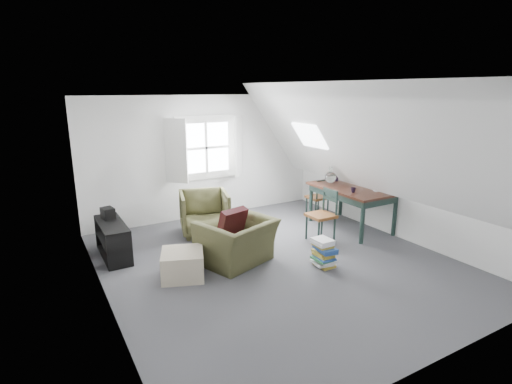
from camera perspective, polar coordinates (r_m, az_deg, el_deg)
floor at (r=6.31m, az=3.04°, el=-9.96°), size 5.50×5.50×0.00m
ceiling at (r=5.74m, az=3.38°, el=13.38°), size 5.50×5.50×0.00m
wall_back at (r=8.30m, az=-7.23°, el=4.95°), size 5.00×0.00×5.00m
wall_front at (r=3.99m, az=25.36°, el=-6.88°), size 5.00×0.00×5.00m
wall_left at (r=5.04m, az=-21.42°, el=-2.19°), size 0.00×5.50×5.50m
wall_right at (r=7.54m, az=19.39°, el=3.28°), size 0.00×5.50×5.50m
slope_left at (r=5.13m, az=-11.44°, el=4.85°), size 3.19×5.50×4.48m
slope_right at (r=6.77m, az=14.42°, el=6.96°), size 3.19×5.50×4.48m
dormer_window at (r=8.20m, az=-7.07°, el=6.26°), size 1.71×0.35×1.30m
skylight at (r=7.75m, az=7.68°, el=7.97°), size 0.35×0.75×0.47m
armchair_near at (r=6.31m, az=-2.73°, el=-9.97°), size 1.30×1.22×0.69m
armchair_far at (r=7.56m, az=-7.28°, el=-5.83°), size 1.06×1.07×0.80m
throw_pillow at (r=6.21m, az=-3.43°, el=-4.45°), size 0.52×0.38×0.48m
ottoman at (r=5.86m, az=-10.43°, el=-10.12°), size 0.75×0.75×0.39m
dining_table at (r=7.79m, az=13.49°, el=-0.10°), size 0.97×1.61×0.81m
demijohn at (r=7.96m, az=10.59°, el=2.13°), size 0.23×0.23×0.32m
vase_twigs at (r=8.19m, az=11.47°, el=2.38°), size 0.07×0.08×0.55m
cup at (r=7.38m, az=13.70°, el=-0.06°), size 0.10×0.10×0.09m
paper_box at (r=7.59m, az=16.96°, el=0.28°), size 0.14×0.10×0.04m
dining_chair_far at (r=8.40m, az=8.91°, el=-0.70°), size 0.39×0.39×0.83m
dining_chair_near at (r=7.11m, az=9.49°, el=-3.16°), size 0.43×0.43×0.92m
media_shelf at (r=6.77m, az=-19.69°, el=-6.73°), size 0.37×1.10×0.57m
electronics_box at (r=6.92m, az=-20.41°, el=-2.91°), size 0.21×0.27×0.19m
magazine_stack at (r=6.17m, az=9.64°, el=-8.54°), size 0.32×0.38×0.43m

